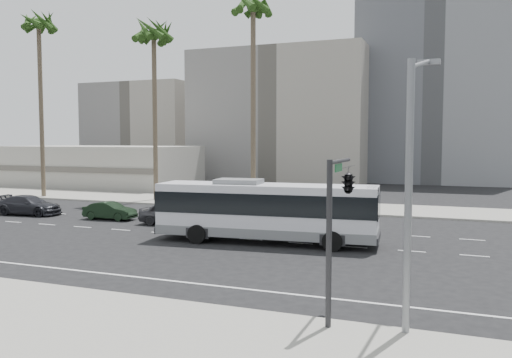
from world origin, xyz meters
The scene contains 17 objects.
ground centered at (0.00, 0.00, 0.00)m, with size 700.00×700.00×0.00m, color black.
sidewalk_north centered at (0.00, 15.50, 0.07)m, with size 120.00×7.00×0.15m, color gray.
sidewalk_south centered at (0.00, -15.50, 0.07)m, with size 120.00×7.00×0.15m, color gray.
commercial_low centered at (-30.00, 25.99, 2.50)m, with size 22.00×12.16×5.00m.
midrise_beige_west centered at (-12.00, 45.00, 9.00)m, with size 24.00×18.00×18.00m, color gray.
midrise_gray_center centered at (8.00, 52.00, 13.00)m, with size 20.00×20.00×26.00m, color slate.
midrise_beige_far centered at (-38.00, 50.00, 7.50)m, with size 18.00×16.00×15.00m, color gray.
civic_tower centered at (-2.00, 250.00, 38.83)m, with size 42.00×42.00×129.00m.
city_bus centered at (1.10, -0.48, 1.87)m, with size 12.57×3.85×3.56m.
car_a centered at (-6.89, 2.91, 0.78)m, with size 4.58×1.84×1.56m, color #323135.
car_b centered at (-12.39, 3.47, 0.64)m, with size 3.90×1.36×1.29m, color black.
car_c centered at (-19.72, 3.22, 0.75)m, with size 5.17×2.10×1.50m, color #212227.
streetlight_corner centered at (9.82, -11.86, 4.80)m, with size 0.73×4.00×8.56m.
traffic_signal centered at (7.58, -10.27, 4.34)m, with size 2.37×3.11×5.20m.
palm_near centered at (-5.53, 14.53, 16.76)m, with size 5.50×5.50×18.50m.
palm_mid centered at (-15.49, 14.70, 15.17)m, with size 5.46×5.46×16.86m.
palm_far centered at (-27.57, 13.15, 16.78)m, with size 5.38×5.38×18.48m.
Camera 1 is at (11.06, -27.90, 5.78)m, focal length 36.73 mm.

